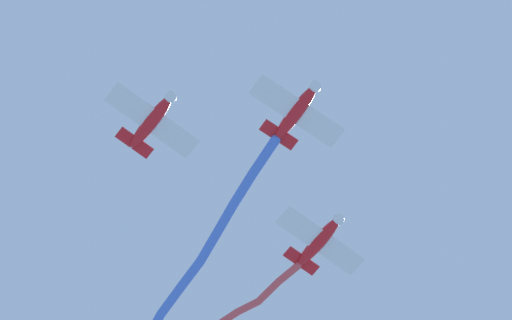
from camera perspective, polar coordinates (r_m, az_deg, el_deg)
airplane_lead at (r=78.47m, az=2.27°, el=2.72°), size 7.69×6.00×1.96m
smoke_trail_lead at (r=85.44m, az=-3.67°, el=-6.33°), size 16.70×24.03×3.22m
airplane_left_wing at (r=82.75m, az=3.55°, el=-4.47°), size 7.78×6.04×1.96m
airplane_right_wing at (r=79.37m, az=-5.77°, el=2.19°), size 7.79×6.05×1.96m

